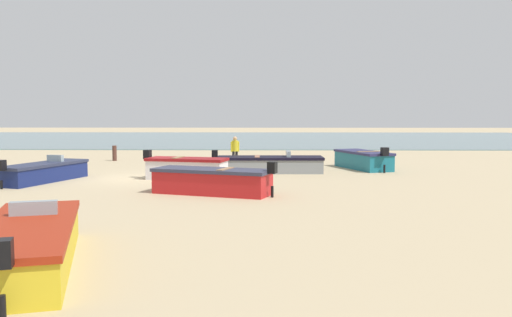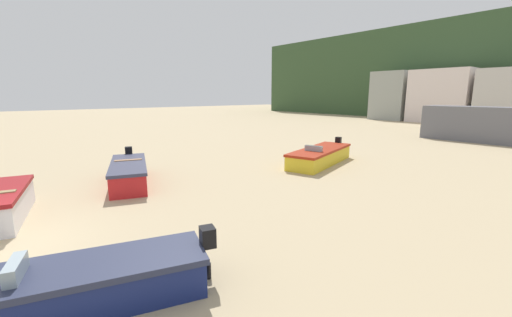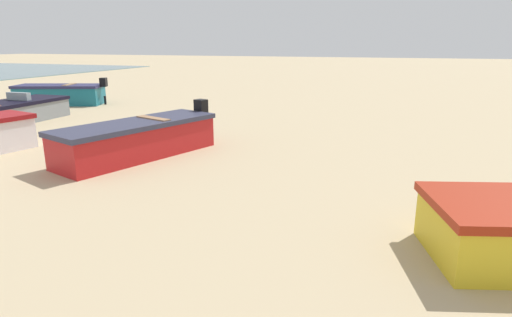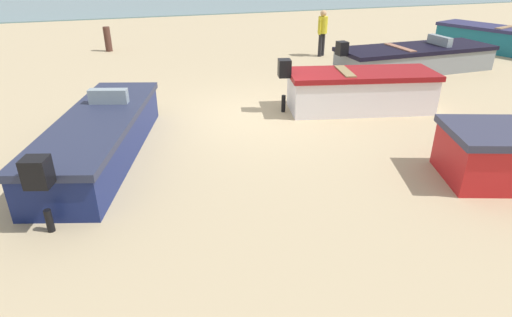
% 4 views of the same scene
% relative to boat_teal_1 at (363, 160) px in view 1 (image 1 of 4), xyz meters
% --- Properties ---
extents(ground_plane, '(160.00, 160.00, 0.00)m').
position_rel_boat_teal_1_xyz_m(ground_plane, '(10.95, 4.31, -0.47)').
color(ground_plane, tan).
extents(tidal_water, '(80.00, 36.00, 0.06)m').
position_rel_boat_teal_1_xyz_m(tidal_water, '(10.95, -31.69, -0.44)').
color(tidal_water, slate).
rests_on(tidal_water, ground).
extents(boat_teal_1, '(2.65, 4.22, 1.23)m').
position_rel_boat_teal_1_xyz_m(boat_teal_1, '(0.00, 0.00, 0.00)').
color(boat_teal_1, '#19687C').
rests_on(boat_teal_1, ground).
extents(boat_yellow_2, '(3.02, 5.56, 1.15)m').
position_rel_boat_teal_1_xyz_m(boat_yellow_2, '(9.50, 18.14, -0.04)').
color(boat_yellow_2, gold).
rests_on(boat_yellow_2, ground).
extents(boat_navy_3, '(2.56, 4.80, 1.11)m').
position_rel_boat_teal_1_xyz_m(boat_navy_3, '(14.38, 5.50, -0.06)').
color(boat_navy_3, navy).
rests_on(boat_navy_3, ground).
extents(boat_white_4, '(3.81, 2.04, 1.26)m').
position_rel_boat_teal_1_xyz_m(boat_white_4, '(8.47, 4.62, 0.01)').
color(boat_white_4, white).
rests_on(boat_white_4, ground).
extents(boat_grey_5, '(5.38, 1.76, 1.09)m').
position_rel_boat_teal_1_xyz_m(boat_grey_5, '(4.83, 1.82, -0.07)').
color(boat_grey_5, gray).
rests_on(boat_grey_5, ground).
extents(boat_red_6, '(4.56, 2.69, 1.23)m').
position_rel_boat_teal_1_xyz_m(boat_red_6, '(6.93, 8.87, -0.00)').
color(boat_red_6, red).
rests_on(boat_red_6, ground).
extents(mooring_post_near_water, '(0.26, 0.26, 0.92)m').
position_rel_boat_teal_1_xyz_m(mooring_post_near_water, '(14.12, -4.42, -0.01)').
color(mooring_post_near_water, '#4F2F26').
rests_on(mooring_post_near_water, ground).
extents(beach_walker_foreground, '(0.48, 0.47, 1.62)m').
position_rel_boat_teal_1_xyz_m(beach_walker_foreground, '(6.68, -1.10, 0.49)').
color(beach_walker_foreground, black).
rests_on(beach_walker_foreground, ground).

